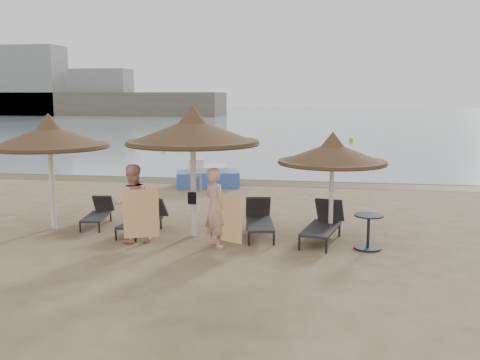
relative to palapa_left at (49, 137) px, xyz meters
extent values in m
plane|color=#8D775A|center=(3.80, -1.06, -2.44)|extent=(160.00, 160.00, 0.00)
cube|color=gray|center=(3.80, 78.94, -2.42)|extent=(200.00, 140.00, 0.03)
cube|color=brown|center=(3.80, 8.34, -2.43)|extent=(200.00, 1.60, 0.01)
cube|color=#685F4E|center=(-41.20, 76.94, -0.44)|extent=(60.00, 10.00, 4.00)
cube|color=gray|center=(-46.20, 74.94, 3.56)|extent=(14.00, 6.00, 12.00)
cube|color=gray|center=(-32.20, 75.94, 1.56)|extent=(10.00, 5.00, 8.00)
cylinder|color=white|center=(0.00, 0.00, -1.32)|extent=(0.13, 0.13, 2.24)
cone|color=brown|center=(0.00, 0.00, 0.03)|extent=(3.09, 3.09, 0.59)
cone|color=brown|center=(0.00, 0.00, 0.38)|extent=(0.75, 0.75, 0.48)
cylinder|color=brown|center=(0.00, 0.00, -0.24)|extent=(3.03, 3.03, 0.11)
cylinder|color=white|center=(3.87, -0.12, -1.24)|extent=(0.14, 0.14, 2.40)
cone|color=brown|center=(3.87, -0.12, 0.22)|extent=(3.32, 3.32, 0.63)
cone|color=brown|center=(3.87, -0.12, 0.59)|extent=(0.80, 0.80, 0.51)
cylinder|color=brown|center=(3.87, -0.12, -0.08)|extent=(3.25, 3.25, 0.11)
cylinder|color=white|center=(7.26, 0.24, -1.47)|extent=(0.11, 0.11, 1.93)
cone|color=brown|center=(7.26, 0.24, -0.30)|extent=(2.67, 2.67, 0.51)
cone|color=brown|center=(7.26, 0.24, 0.00)|extent=(0.64, 0.64, 0.41)
cylinder|color=brown|center=(7.26, 0.24, -0.54)|extent=(2.62, 2.62, 0.09)
cylinder|color=black|center=(0.89, -0.31, -2.31)|extent=(0.04, 0.04, 0.25)
cylinder|color=black|center=(1.38, -0.23, -2.31)|extent=(0.04, 0.04, 0.25)
cylinder|color=black|center=(0.69, 0.90, -2.31)|extent=(0.04, 0.04, 0.25)
cylinder|color=black|center=(1.18, 0.98, -2.31)|extent=(0.04, 0.04, 0.25)
cube|color=black|center=(1.03, 0.38, -2.17)|extent=(0.75, 1.38, 0.05)
cube|color=black|center=(0.90, 1.14, -1.95)|extent=(0.60, 0.45, 0.50)
cylinder|color=black|center=(2.09, -0.86, -2.30)|extent=(0.05, 0.05, 0.27)
cylinder|color=black|center=(2.63, -0.94, -2.30)|extent=(0.05, 0.05, 0.27)
cylinder|color=black|center=(2.30, 0.48, -2.30)|extent=(0.05, 0.05, 0.27)
cylinder|color=black|center=(2.83, 0.40, -2.30)|extent=(0.05, 0.05, 0.27)
cube|color=black|center=(2.47, -0.18, -2.14)|extent=(0.81, 1.53, 0.06)
cube|color=black|center=(2.60, 0.66, -1.90)|extent=(0.66, 0.49, 0.55)
cylinder|color=black|center=(5.37, -0.76, -2.29)|extent=(0.05, 0.05, 0.29)
cylinder|color=black|center=(5.95, -0.66, -2.29)|extent=(0.05, 0.05, 0.29)
cylinder|color=black|center=(5.11, 0.68, -2.29)|extent=(0.05, 0.05, 0.29)
cylinder|color=black|center=(5.68, 0.78, -2.29)|extent=(0.05, 0.05, 0.29)
cube|color=black|center=(5.52, 0.06, -2.11)|extent=(0.92, 1.66, 0.06)
cube|color=black|center=(5.35, 0.97, -1.86)|extent=(0.72, 0.55, 0.59)
cylinder|color=black|center=(6.57, -0.98, -2.28)|extent=(0.06, 0.06, 0.31)
cylinder|color=black|center=(7.18, -1.11, -2.28)|extent=(0.06, 0.06, 0.31)
cylinder|color=black|center=(6.88, 0.54, -2.28)|extent=(0.06, 0.06, 0.31)
cylinder|color=black|center=(7.49, 0.41, -2.28)|extent=(0.06, 0.06, 0.31)
cube|color=black|center=(7.04, -0.23, -2.09)|extent=(1.01, 1.77, 0.07)
cube|color=black|center=(7.24, 0.72, -1.83)|extent=(0.77, 0.60, 0.63)
cylinder|color=black|center=(8.12, -0.59, -2.41)|extent=(0.62, 0.62, 0.04)
cylinder|color=black|center=(8.12, -0.59, -2.04)|extent=(0.07, 0.07, 0.76)
cylinder|color=black|center=(8.12, -0.59, -1.65)|extent=(0.67, 0.67, 0.03)
imported|color=#E0A18F|center=(2.57, -0.94, -1.34)|extent=(1.20, 1.05, 2.20)
imported|color=#E0A18F|center=(4.61, -1.01, -1.35)|extent=(1.18, 1.15, 2.17)
cube|color=orange|center=(2.92, -1.29, -1.64)|extent=(0.77, 0.33, 1.15)
cube|color=orange|center=(4.96, -1.26, -1.67)|extent=(0.71, 0.39, 1.11)
cube|color=silver|center=(3.87, 0.06, -1.12)|extent=(0.33, 0.17, 0.40)
cube|color=black|center=(3.87, -0.28, -1.44)|extent=(0.21, 0.10, 0.29)
cube|color=#3A60BE|center=(2.53, 7.16, -2.14)|extent=(2.68, 2.01, 0.60)
cube|color=silver|center=(2.53, 7.16, -1.77)|extent=(1.79, 1.57, 0.27)
cube|color=silver|center=(2.12, 7.04, -1.52)|extent=(0.79, 1.09, 0.38)
sphere|color=gold|center=(-1.68, 24.25, -2.23)|extent=(0.41, 0.41, 0.41)
sphere|color=gold|center=(8.80, 28.74, -2.26)|extent=(0.36, 0.36, 0.36)
sphere|color=gold|center=(-3.26, 19.78, -2.27)|extent=(0.34, 0.34, 0.34)
camera|label=1|loc=(7.19, -12.85, 1.07)|focal=40.00mm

